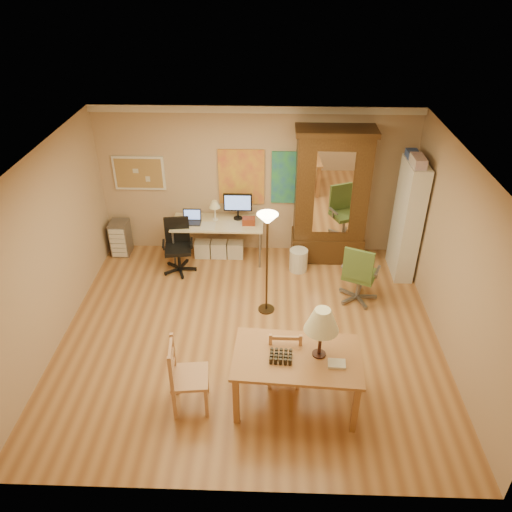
{
  "coord_description": "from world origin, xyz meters",
  "views": [
    {
      "loc": [
        0.28,
        -5.64,
        4.89
      ],
      "look_at": [
        0.08,
        0.3,
        1.18
      ],
      "focal_mm": 35.0,
      "sensor_mm": 36.0,
      "label": 1
    }
  ],
  "objects_px": {
    "computer_desk": "(220,235)",
    "office_chair_green": "(358,286)",
    "armoire": "(330,205)",
    "dining_table": "(306,346)",
    "bookshelf": "(407,220)",
    "office_chair_black": "(179,257)"
  },
  "relations": [
    {
      "from": "computer_desk",
      "to": "office_chair_green",
      "type": "distance_m",
      "value": 2.64
    },
    {
      "from": "office_chair_green",
      "to": "armoire",
      "type": "relative_size",
      "value": 0.43
    },
    {
      "from": "office_chair_green",
      "to": "armoire",
      "type": "height_order",
      "value": "armoire"
    },
    {
      "from": "dining_table",
      "to": "computer_desk",
      "type": "distance_m",
      "value": 3.68
    },
    {
      "from": "armoire",
      "to": "bookshelf",
      "type": "relative_size",
      "value": 1.2
    },
    {
      "from": "dining_table",
      "to": "computer_desk",
      "type": "xyz_separation_m",
      "value": [
        -1.35,
        3.39,
        -0.46
      ]
    },
    {
      "from": "computer_desk",
      "to": "office_chair_black",
      "type": "height_order",
      "value": "computer_desk"
    },
    {
      "from": "dining_table",
      "to": "bookshelf",
      "type": "bearing_deg",
      "value": 58.88
    },
    {
      "from": "dining_table",
      "to": "office_chair_black",
      "type": "bearing_deg",
      "value": 124.71
    },
    {
      "from": "computer_desk",
      "to": "armoire",
      "type": "bearing_deg",
      "value": 2.42
    },
    {
      "from": "office_chair_black",
      "to": "armoire",
      "type": "relative_size",
      "value": 0.4
    },
    {
      "from": "dining_table",
      "to": "bookshelf",
      "type": "distance_m",
      "value": 3.55
    },
    {
      "from": "office_chair_black",
      "to": "office_chair_green",
      "type": "relative_size",
      "value": 0.92
    },
    {
      "from": "office_chair_green",
      "to": "computer_desk",
      "type": "bearing_deg",
      "value": 151.58
    },
    {
      "from": "office_chair_black",
      "to": "office_chair_green",
      "type": "xyz_separation_m",
      "value": [
        3.0,
        -0.79,
        0.02
      ]
    },
    {
      "from": "dining_table",
      "to": "office_chair_black",
      "type": "height_order",
      "value": "dining_table"
    },
    {
      "from": "office_chair_black",
      "to": "bookshelf",
      "type": "xyz_separation_m",
      "value": [
        3.87,
        0.1,
        0.75
      ]
    },
    {
      "from": "office_chair_green",
      "to": "bookshelf",
      "type": "relative_size",
      "value": 0.51
    },
    {
      "from": "computer_desk",
      "to": "office_chair_black",
      "type": "distance_m",
      "value": 0.85
    },
    {
      "from": "armoire",
      "to": "dining_table",
      "type": "bearing_deg",
      "value": -99.64
    },
    {
      "from": "office_chair_green",
      "to": "armoire",
      "type": "distance_m",
      "value": 1.59
    },
    {
      "from": "office_chair_black",
      "to": "armoire",
      "type": "bearing_deg",
      "value": 11.67
    }
  ]
}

